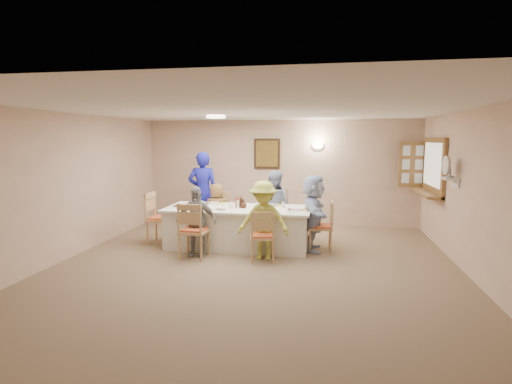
% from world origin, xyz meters
% --- Properties ---
extents(ground, '(7.00, 7.00, 0.00)m').
position_xyz_m(ground, '(0.00, 0.00, 0.00)').
color(ground, brown).
extents(room_walls, '(7.00, 7.00, 7.00)m').
position_xyz_m(room_walls, '(0.00, 0.00, 1.51)').
color(room_walls, tan).
rests_on(room_walls, ground).
extents(wall_picture, '(0.62, 0.05, 0.72)m').
position_xyz_m(wall_picture, '(-0.30, 3.46, 1.70)').
color(wall_picture, '#362413').
rests_on(wall_picture, room_walls).
extents(wall_sconce, '(0.26, 0.09, 0.18)m').
position_xyz_m(wall_sconce, '(0.90, 3.44, 1.90)').
color(wall_sconce, white).
rests_on(wall_sconce, room_walls).
extents(ceiling_light, '(0.36, 0.36, 0.05)m').
position_xyz_m(ceiling_light, '(-1.00, 1.50, 2.47)').
color(ceiling_light, white).
rests_on(ceiling_light, room_walls).
extents(serving_hatch, '(0.06, 1.50, 1.15)m').
position_xyz_m(serving_hatch, '(3.21, 2.40, 1.50)').
color(serving_hatch, olive).
rests_on(serving_hatch, room_walls).
extents(hatch_sill, '(0.30, 1.50, 0.05)m').
position_xyz_m(hatch_sill, '(3.09, 2.40, 0.97)').
color(hatch_sill, olive).
rests_on(hatch_sill, room_walls).
extents(shutter_door, '(0.55, 0.04, 1.00)m').
position_xyz_m(shutter_door, '(2.95, 3.16, 1.50)').
color(shutter_door, olive).
rests_on(shutter_door, room_walls).
extents(fan_shelf, '(0.22, 0.36, 0.03)m').
position_xyz_m(fan_shelf, '(3.13, 1.05, 1.40)').
color(fan_shelf, white).
rests_on(fan_shelf, room_walls).
extents(desk_fan, '(0.30, 0.30, 0.28)m').
position_xyz_m(desk_fan, '(3.10, 1.05, 1.55)').
color(desk_fan, '#A5A5A8').
rests_on(desk_fan, fan_shelf).
extents(dining_table, '(2.73, 1.15, 0.76)m').
position_xyz_m(dining_table, '(-0.53, 1.27, 0.38)').
color(dining_table, white).
rests_on(dining_table, ground).
extents(chair_back_left, '(0.49, 0.49, 0.93)m').
position_xyz_m(chair_back_left, '(-1.13, 2.07, 0.47)').
color(chair_back_left, tan).
rests_on(chair_back_left, ground).
extents(chair_back_right, '(0.57, 0.57, 1.02)m').
position_xyz_m(chair_back_right, '(0.07, 2.07, 0.51)').
color(chair_back_right, tan).
rests_on(chair_back_right, ground).
extents(chair_front_left, '(0.49, 0.49, 0.98)m').
position_xyz_m(chair_front_left, '(-1.13, 0.47, 0.49)').
color(chair_front_left, tan).
rests_on(chair_front_left, ground).
extents(chair_front_right, '(0.49, 0.49, 0.88)m').
position_xyz_m(chair_front_right, '(0.07, 0.47, 0.44)').
color(chair_front_right, tan).
rests_on(chair_front_right, ground).
extents(chair_left_end, '(0.49, 0.49, 1.02)m').
position_xyz_m(chair_left_end, '(-2.08, 1.27, 0.51)').
color(chair_left_end, tan).
rests_on(chair_left_end, ground).
extents(chair_right_end, '(0.46, 0.46, 0.93)m').
position_xyz_m(chair_right_end, '(1.02, 1.27, 0.46)').
color(chair_right_end, tan).
rests_on(chair_right_end, ground).
extents(diner_back_left, '(0.68, 0.55, 1.14)m').
position_xyz_m(diner_back_left, '(-1.13, 1.95, 0.57)').
color(diner_back_left, brown).
rests_on(diner_back_left, ground).
extents(diner_back_right, '(0.88, 0.79, 1.42)m').
position_xyz_m(diner_back_right, '(0.07, 1.95, 0.71)').
color(diner_back_right, '#8E9BC1').
rests_on(diner_back_right, ground).
extents(diner_front_left, '(0.74, 0.35, 1.24)m').
position_xyz_m(diner_front_left, '(-1.13, 0.59, 0.62)').
color(diner_front_left, gray).
rests_on(diner_front_left, ground).
extents(diner_front_right, '(0.89, 0.54, 1.35)m').
position_xyz_m(diner_front_right, '(0.07, 0.59, 0.67)').
color(diner_front_right, '#C7CE4F').
rests_on(diner_front_right, ground).
extents(diner_right_end, '(1.35, 0.55, 1.41)m').
position_xyz_m(diner_right_end, '(0.89, 1.27, 0.70)').
color(diner_right_end, silver).
rests_on(diner_right_end, ground).
extents(caregiver, '(0.79, 0.64, 1.78)m').
position_xyz_m(caregiver, '(-1.58, 2.42, 0.89)').
color(caregiver, '#181B9C').
rests_on(caregiver, ground).
extents(placemat_fl, '(0.35, 0.26, 0.01)m').
position_xyz_m(placemat_fl, '(-1.13, 0.85, 0.76)').
color(placemat_fl, '#472B19').
rests_on(placemat_fl, dining_table).
extents(plate_fl, '(0.23, 0.23, 0.01)m').
position_xyz_m(plate_fl, '(-1.13, 0.85, 0.77)').
color(plate_fl, white).
rests_on(plate_fl, dining_table).
extents(napkin_fl, '(0.14, 0.14, 0.01)m').
position_xyz_m(napkin_fl, '(-0.95, 0.80, 0.77)').
color(napkin_fl, '#FFEF35').
rests_on(napkin_fl, dining_table).
extents(placemat_fr, '(0.37, 0.27, 0.01)m').
position_xyz_m(placemat_fr, '(0.07, 0.85, 0.76)').
color(placemat_fr, '#472B19').
rests_on(placemat_fr, dining_table).
extents(plate_fr, '(0.24, 0.24, 0.01)m').
position_xyz_m(plate_fr, '(0.07, 0.85, 0.77)').
color(plate_fr, white).
rests_on(plate_fr, dining_table).
extents(napkin_fr, '(0.15, 0.15, 0.01)m').
position_xyz_m(napkin_fr, '(0.25, 0.80, 0.77)').
color(napkin_fr, '#FFEF35').
rests_on(napkin_fr, dining_table).
extents(placemat_bl, '(0.32, 0.24, 0.01)m').
position_xyz_m(placemat_bl, '(-1.13, 1.69, 0.76)').
color(placemat_bl, '#472B19').
rests_on(placemat_bl, dining_table).
extents(plate_bl, '(0.23, 0.23, 0.01)m').
position_xyz_m(plate_bl, '(-1.13, 1.69, 0.77)').
color(plate_bl, white).
rests_on(plate_bl, dining_table).
extents(napkin_bl, '(0.14, 0.14, 0.01)m').
position_xyz_m(napkin_bl, '(-0.95, 1.64, 0.77)').
color(napkin_bl, '#FFEF35').
rests_on(napkin_bl, dining_table).
extents(placemat_br, '(0.35, 0.26, 0.01)m').
position_xyz_m(placemat_br, '(0.07, 1.69, 0.76)').
color(placemat_br, '#472B19').
rests_on(placemat_br, dining_table).
extents(plate_br, '(0.24, 0.24, 0.01)m').
position_xyz_m(plate_br, '(0.07, 1.69, 0.77)').
color(plate_br, white).
rests_on(plate_br, dining_table).
extents(napkin_br, '(0.13, 0.13, 0.01)m').
position_xyz_m(napkin_br, '(0.25, 1.64, 0.77)').
color(napkin_br, '#FFEF35').
rests_on(napkin_br, dining_table).
extents(placemat_le, '(0.35, 0.26, 0.01)m').
position_xyz_m(placemat_le, '(-1.63, 1.27, 0.76)').
color(placemat_le, '#472B19').
rests_on(placemat_le, dining_table).
extents(plate_le, '(0.24, 0.24, 0.01)m').
position_xyz_m(plate_le, '(-1.63, 1.27, 0.77)').
color(plate_le, white).
rests_on(plate_le, dining_table).
extents(napkin_le, '(0.14, 0.14, 0.01)m').
position_xyz_m(napkin_le, '(-1.45, 1.22, 0.77)').
color(napkin_le, '#FFEF35').
rests_on(napkin_le, dining_table).
extents(placemat_re, '(0.34, 0.25, 0.01)m').
position_xyz_m(placemat_re, '(0.59, 1.27, 0.76)').
color(placemat_re, '#472B19').
rests_on(placemat_re, dining_table).
extents(plate_re, '(0.23, 0.23, 0.01)m').
position_xyz_m(plate_re, '(0.59, 1.27, 0.77)').
color(plate_re, white).
rests_on(plate_re, dining_table).
extents(napkin_re, '(0.15, 0.15, 0.01)m').
position_xyz_m(napkin_re, '(0.77, 1.22, 0.77)').
color(napkin_re, '#FFEF35').
rests_on(napkin_re, dining_table).
extents(teacup_a, '(0.13, 0.13, 0.08)m').
position_xyz_m(teacup_a, '(-1.34, 0.98, 0.80)').
color(teacup_a, white).
rests_on(teacup_a, dining_table).
extents(teacup_b, '(0.10, 0.10, 0.08)m').
position_xyz_m(teacup_b, '(-0.16, 1.80, 0.80)').
color(teacup_b, white).
rests_on(teacup_b, dining_table).
extents(bowl_a, '(0.21, 0.21, 0.05)m').
position_xyz_m(bowl_a, '(-0.79, 1.00, 0.79)').
color(bowl_a, white).
rests_on(bowl_a, dining_table).
extents(bowl_b, '(0.30, 0.30, 0.06)m').
position_xyz_m(bowl_b, '(-0.14, 1.55, 0.79)').
color(bowl_b, white).
rests_on(bowl_b, dining_table).
extents(condiment_ketchup, '(0.14, 0.14, 0.22)m').
position_xyz_m(condiment_ketchup, '(-0.55, 1.31, 0.87)').
color(condiment_ketchup, '#A72B0E').
rests_on(condiment_ketchup, dining_table).
extents(condiment_brown, '(0.11, 0.11, 0.22)m').
position_xyz_m(condiment_brown, '(-0.47, 1.32, 0.87)').
color(condiment_brown, '#381A0E').
rests_on(condiment_brown, dining_table).
extents(condiment_malt, '(0.15, 0.15, 0.15)m').
position_xyz_m(condiment_malt, '(-0.41, 1.25, 0.83)').
color(condiment_malt, '#381A0E').
rests_on(condiment_malt, dining_table).
extents(drinking_glass, '(0.06, 0.06, 0.10)m').
position_xyz_m(drinking_glass, '(-0.68, 1.32, 0.82)').
color(drinking_glass, silver).
rests_on(drinking_glass, dining_table).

